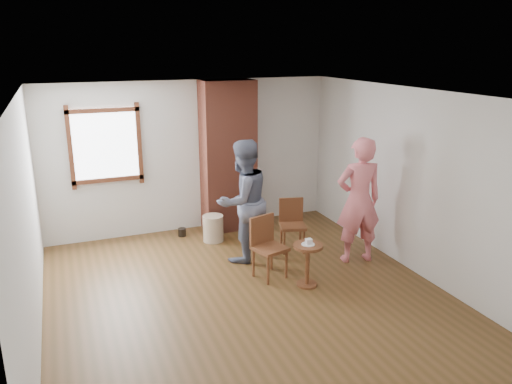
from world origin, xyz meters
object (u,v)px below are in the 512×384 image
(side_table, at_px, (308,258))
(stoneware_crock, at_px, (213,228))
(man, at_px, (243,201))
(dining_chair_right, at_px, (292,222))
(dining_chair_left, at_px, (267,243))
(person_pink, at_px, (359,201))

(side_table, bearing_deg, stoneware_crock, 109.30)
(side_table, distance_m, man, 1.36)
(stoneware_crock, distance_m, man, 1.14)
(stoneware_crock, height_order, dining_chair_right, dining_chair_right)
(dining_chair_left, relative_size, man, 0.47)
(dining_chair_left, xyz_separation_m, dining_chair_right, (0.75, 0.74, -0.03))
(stoneware_crock, relative_size, dining_chair_right, 0.53)
(stoneware_crock, distance_m, dining_chair_left, 1.59)
(side_table, relative_size, man, 0.32)
(dining_chair_left, height_order, man, man)
(side_table, bearing_deg, person_pink, 23.79)
(side_table, relative_size, person_pink, 0.32)
(stoneware_crock, distance_m, person_pink, 2.47)
(side_table, height_order, man, man)
(dining_chair_right, relative_size, side_table, 1.38)
(man, bearing_deg, dining_chair_left, 78.61)
(side_table, bearing_deg, man, 113.15)
(dining_chair_right, relative_size, person_pink, 0.43)
(dining_chair_right, distance_m, man, 0.97)
(dining_chair_left, xyz_separation_m, person_pink, (1.47, -0.02, 0.46))
(dining_chair_right, bearing_deg, person_pink, -30.57)
(dining_chair_left, height_order, dining_chair_right, dining_chair_left)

